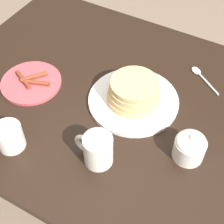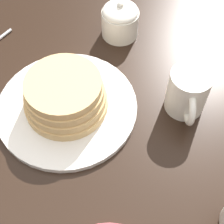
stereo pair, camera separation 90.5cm
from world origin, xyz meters
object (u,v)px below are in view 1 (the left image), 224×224
Objects in this scene: creamer_pitcher at (10,136)px; spoon at (201,75)px; side_plate_bacon at (31,82)px; sugar_bowl at (190,147)px; coffee_mug at (97,149)px; pancake_plate at (134,95)px.

creamer_pitcher reaches higher than spoon.
sugar_bowl is at bearing 178.66° from side_plate_bacon.
sugar_bowl is 0.33m from spoon.
creamer_pitcher is 0.49m from sugar_bowl.
coffee_mug reaches higher than spoon.
coffee_mug is (-0.01, 0.24, 0.02)m from pancake_plate.
creamer_pitcher is (-0.10, 0.22, 0.03)m from side_plate_bacon.
side_plate_bacon is at bearing -64.56° from creamer_pitcher.
side_plate_bacon is 2.18× the size of sugar_bowl.
sugar_bowl is at bearing 154.57° from pancake_plate.
coffee_mug is 0.25m from sugar_bowl.
pancake_plate is 2.22× the size of spoon.
side_plate_bacon is 1.77× the size of creamer_pitcher.
pancake_plate is at bearing -164.41° from side_plate_bacon.
pancake_plate is 0.34m from side_plate_bacon.
pancake_plate reaches higher than spoon.
spoon is at bearing -106.64° from coffee_mug.
spoon is at bearing -124.21° from pancake_plate.
side_plate_bacon is 1.77× the size of coffee_mug.
sugar_bowl is (-0.55, 0.01, 0.04)m from side_plate_bacon.
coffee_mug reaches higher than creamer_pitcher.
sugar_bowl is (-0.21, -0.13, -0.01)m from coffee_mug.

